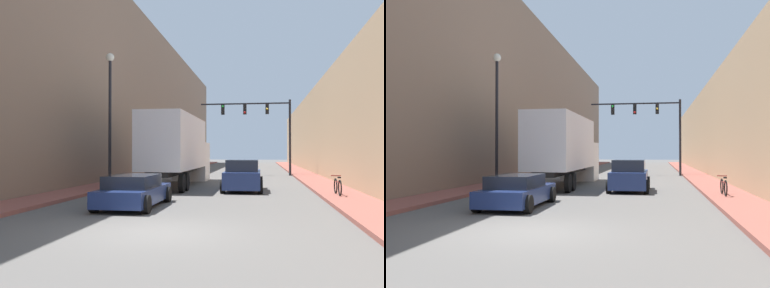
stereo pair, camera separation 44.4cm
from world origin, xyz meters
The scene contains 11 objects.
ground_plane centered at (0.00, 0.00, 0.00)m, with size 200.00×200.00×0.00m, color #565451.
sidewalk_right centered at (6.49, 30.00, 0.07)m, with size 2.12×80.00×0.15m.
sidewalk_left centered at (-6.49, 30.00, 0.07)m, with size 2.12×80.00×0.15m.
building_right centered at (10.55, 30.00, 4.02)m, with size 6.00×80.00×8.03m.
building_left centered at (-10.55, 30.00, 7.23)m, with size 6.00×80.00×14.47m.
semi_truck centered at (-2.32, 15.23, 2.33)m, with size 2.43×12.02×4.21m.
sedan_car centered at (-2.05, 4.88, 0.60)m, with size 2.10×4.68×1.24m.
suv_car centered at (1.78, 12.22, 0.80)m, with size 2.12×4.43×1.68m.
traffic_signal_gantry centered at (3.11, 27.56, 4.84)m, with size 8.00×0.35×6.70m.
street_lamp centered at (-5.28, 11.03, 4.71)m, with size 0.44×0.44×7.43m.
parked_bicycle centered at (6.19, 9.31, 0.53)m, with size 0.44×1.82×0.86m.
Camera 2 is at (3.19, -10.87, 2.13)m, focal length 40.00 mm.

